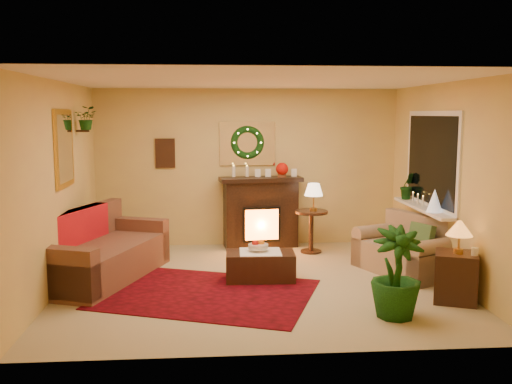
{
  "coord_description": "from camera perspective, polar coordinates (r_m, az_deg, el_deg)",
  "views": [
    {
      "loc": [
        -0.58,
        -7.19,
        2.19
      ],
      "look_at": [
        0.0,
        0.35,
        1.15
      ],
      "focal_mm": 40.0,
      "sensor_mm": 36.0,
      "label": 1
    }
  ],
  "objects": [
    {
      "name": "fruit_bowl",
      "position": [
        7.56,
        0.23,
        -5.47
      ],
      "size": [
        0.27,
        0.27,
        0.06
      ],
      "primitive_type": "cylinder",
      "color": "white",
      "rests_on": "coffee_table"
    },
    {
      "name": "wall_back",
      "position": [
        9.5,
        -0.88,
        2.45
      ],
      "size": [
        5.0,
        5.0,
        0.0
      ],
      "primitive_type": "plane",
      "color": "#EFD88C",
      "rests_on": "ground"
    },
    {
      "name": "mantel_candle_a",
      "position": [
        9.27,
        -2.25,
        2.07
      ],
      "size": [
        0.06,
        0.06,
        0.18
      ],
      "primitive_type": "cylinder",
      "color": "silver",
      "rests_on": "fireplace"
    },
    {
      "name": "wall_art",
      "position": [
        9.48,
        -9.07,
        3.86
      ],
      "size": [
        0.32,
        0.03,
        0.48
      ],
      "primitive_type": "cube",
      "color": "#381E11",
      "rests_on": "wall_back"
    },
    {
      "name": "window_sill",
      "position": [
        8.39,
        16.32,
        -1.54
      ],
      "size": [
        0.22,
        1.86,
        0.04
      ],
      "primitive_type": "cube",
      "color": "white",
      "rests_on": "wall_right"
    },
    {
      "name": "wreath",
      "position": [
        9.41,
        -0.86,
        4.96
      ],
      "size": [
        0.55,
        0.11,
        0.55
      ],
      "primitive_type": "torus",
      "rotation": [
        1.57,
        0.0,
        0.0
      ],
      "color": "#194719",
      "rests_on": "wall_back"
    },
    {
      "name": "mantel_mirror",
      "position": [
        9.45,
        -0.88,
        4.86
      ],
      "size": [
        0.92,
        0.02,
        0.72
      ],
      "primitive_type": "cube",
      "color": "white",
      "rests_on": "wall_back"
    },
    {
      "name": "gold_mirror",
      "position": [
        7.74,
        -18.65,
        4.16
      ],
      "size": [
        0.03,
        0.84,
        1.0
      ],
      "primitive_type": "cube",
      "color": "gold",
      "rests_on": "wall_left"
    },
    {
      "name": "poinsettia",
      "position": [
        9.29,
        2.62,
        2.32
      ],
      "size": [
        0.2,
        0.2,
        0.2
      ],
      "primitive_type": "sphere",
      "color": "#BC0E04",
      "rests_on": "fireplace"
    },
    {
      "name": "ceiling",
      "position": [
        7.23,
        0.22,
        11.08
      ],
      "size": [
        5.0,
        5.0,
        0.0
      ],
      "primitive_type": "plane",
      "color": "white",
      "rests_on": "ground"
    },
    {
      "name": "window_glass",
      "position": [
        8.35,
        17.08,
        3.09
      ],
      "size": [
        0.02,
        1.7,
        1.22
      ],
      "primitive_type": "cube",
      "color": "black",
      "rests_on": "wall_right"
    },
    {
      "name": "sofa",
      "position": [
        7.87,
        -15.04,
        -5.37
      ],
      "size": [
        1.62,
        2.34,
        0.92
      ],
      "primitive_type": "cube",
      "rotation": [
        0.0,
        0.0,
        -0.35
      ],
      "color": "brown",
      "rests_on": "floor"
    },
    {
      "name": "sill_plant",
      "position": [
        9.02,
        14.94,
        0.53
      ],
      "size": [
        0.3,
        0.24,
        0.54
      ],
      "primitive_type": "imported",
      "color": "#27562A",
      "rests_on": "window_sill"
    },
    {
      "name": "fireplace",
      "position": [
        9.41,
        0.47,
        -2.21
      ],
      "size": [
        1.23,
        0.52,
        1.09
      ],
      "primitive_type": "cube",
      "rotation": [
        0.0,
        0.0,
        0.12
      ],
      "color": "black",
      "rests_on": "floor"
    },
    {
      "name": "side_table_round",
      "position": [
        9.11,
        5.54,
        -4.03
      ],
      "size": [
        0.67,
        0.67,
        0.67
      ],
      "primitive_type": "cylinder",
      "rotation": [
        0.0,
        0.0,
        0.36
      ],
      "color": "#351D15",
      "rests_on": "floor"
    },
    {
      "name": "red_throw",
      "position": [
        8.05,
        -15.06,
        -4.89
      ],
      "size": [
        0.78,
        1.27,
        0.02
      ],
      "primitive_type": "cube",
      "color": "red",
      "rests_on": "sofa"
    },
    {
      "name": "window_frame",
      "position": [
        8.35,
        17.18,
        3.08
      ],
      "size": [
        0.03,
        1.86,
        1.36
      ],
      "primitive_type": "cube",
      "color": "white",
      "rests_on": "wall_right"
    },
    {
      "name": "lamp_tiffany",
      "position": [
        7.01,
        19.63,
        -4.53
      ],
      "size": [
        0.3,
        0.3,
        0.45
      ],
      "primitive_type": "cone",
      "color": "orange",
      "rests_on": "end_table_square"
    },
    {
      "name": "mini_tree",
      "position": [
        7.96,
        17.42,
        -0.84
      ],
      "size": [
        0.21,
        0.21,
        0.32
      ],
      "primitive_type": "cone",
      "color": "white",
      "rests_on": "window_sill"
    },
    {
      "name": "wall_front",
      "position": [
        5.05,
        2.26,
        -2.32
      ],
      "size": [
        5.0,
        5.0,
        0.0
      ],
      "primitive_type": "plane",
      "color": "#EFD88C",
      "rests_on": "ground"
    },
    {
      "name": "wall_right",
      "position": [
        7.87,
        18.66,
        0.93
      ],
      "size": [
        4.5,
        4.5,
        0.0
      ],
      "primitive_type": "plane",
      "color": "#EFD88C",
      "rests_on": "ground"
    },
    {
      "name": "loveseat",
      "position": [
        8.17,
        14.64,
        -4.95
      ],
      "size": [
        1.27,
        1.56,
        0.79
      ],
      "primitive_type": "cube",
      "rotation": [
        0.0,
        0.0,
        0.42
      ],
      "color": "gray",
      "rests_on": "floor"
    },
    {
      "name": "end_table_square",
      "position": [
        7.15,
        19.32,
        -8.2
      ],
      "size": [
        0.62,
        0.62,
        0.58
      ],
      "primitive_type": "cube",
      "rotation": [
        0.0,
        0.0,
        -0.39
      ],
      "color": "#2F1F10",
      "rests_on": "floor"
    },
    {
      "name": "coffee_table",
      "position": [
        7.59,
        0.43,
        -7.29
      ],
      "size": [
        0.92,
        0.52,
        0.38
      ],
      "primitive_type": "cube",
      "rotation": [
        0.0,
        0.0,
        -0.03
      ],
      "color": "black",
      "rests_on": "floor"
    },
    {
      "name": "wall_left",
      "position": [
        7.5,
        -19.2,
        0.57
      ],
      "size": [
        4.5,
        4.5,
        0.0
      ],
      "primitive_type": "plane",
      "color": "#EFD88C",
      "rests_on": "ground"
    },
    {
      "name": "floor_palm",
      "position": [
        6.38,
        13.85,
        -8.23
      ],
      "size": [
        1.8,
        1.8,
        2.96
      ],
      "primitive_type": "imported",
      "rotation": [
        0.0,
        0.0,
        0.09
      ],
      "color": "#1E6425",
      "rests_on": "floor"
    },
    {
      "name": "area_rug",
      "position": [
        7.1,
        -4.85,
        -10.11
      ],
      "size": [
        2.96,
        2.58,
        0.01
      ],
      "primitive_type": "cube",
      "rotation": [
        0.0,
        0.0,
        -0.34
      ],
      "color": "#6B1305",
      "rests_on": "floor"
    },
    {
      "name": "mantel_candle_b",
      "position": [
        9.28,
        -0.9,
        2.08
      ],
      "size": [
        0.06,
        0.06,
        0.17
      ],
      "primitive_type": "cylinder",
      "color": "white",
      "rests_on": "fireplace"
    },
    {
      "name": "lamp_cream",
      "position": [
        8.98,
        5.78,
        -0.6
      ],
      "size": [
        0.29,
        0.29,
        0.45
      ],
      "primitive_type": "cone",
      "color": "#FFDDAC",
      "rests_on": "side_table_round"
    },
    {
      "name": "floor",
      "position": [
        7.54,
        0.21,
        -9.06
      ],
      "size": [
        5.0,
        5.0,
        0.0
      ],
      "primitive_type": "plane",
      "color": "beige",
      "rests_on": "ground"
    },
    {
      "name": "hanging_plant",
      "position": [
        8.43,
        -16.54,
        6.01
      ],
      "size": [
        0.33,
        0.28,
        0.36
      ],
      "primitive_type": "imported",
      "color": "#194719",
      "rests_on": "wall_left"
    }
  ]
}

